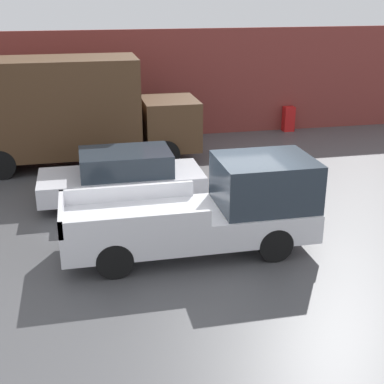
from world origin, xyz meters
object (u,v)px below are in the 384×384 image
at_px(pickup_truck, 214,209).
at_px(delivery_truck, 58,110).
at_px(newspaper_box, 288,119).
at_px(car, 123,176).

bearing_deg(pickup_truck, delivery_truck, 116.01).
height_order(pickup_truck, newspaper_box, pickup_truck).
bearing_deg(car, delivery_truck, 115.26).
distance_m(car, newspaper_box, 10.13).
height_order(pickup_truck, car, pickup_truck).
xyz_separation_m(pickup_truck, car, (-1.77, 3.50, -0.25)).
bearing_deg(newspaper_box, pickup_truck, -120.20).
height_order(car, delivery_truck, delivery_truck).
xyz_separation_m(car, delivery_truck, (-1.76, 3.73, 1.17)).
bearing_deg(pickup_truck, newspaper_box, 59.80).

